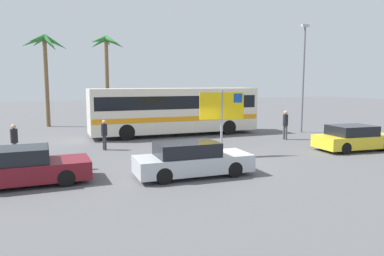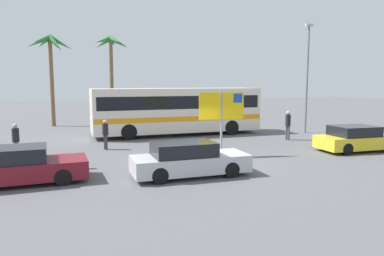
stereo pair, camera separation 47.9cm
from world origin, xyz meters
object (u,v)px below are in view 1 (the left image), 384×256
Objects in this scene: ferry_sign at (223,108)px; car_maroon at (19,167)px; pedestrian_near_sign at (14,139)px; pedestrian_crossing_lot at (104,133)px; car_yellow at (354,138)px; bus_front_coach at (174,109)px; car_silver at (192,160)px; pedestrian_by_bus at (285,122)px.

ferry_sign reaches higher than car_maroon.
pedestrian_crossing_lot is at bearing 21.90° from pedestrian_near_sign.
car_yellow is 16.06m from car_maroon.
car_silver is (-2.80, -10.69, -1.15)m from bus_front_coach.
pedestrian_crossing_lot is at bearing -142.46° from bus_front_coach.
bus_front_coach reaches higher than pedestrian_crossing_lot.
pedestrian_near_sign reaches higher than pedestrian_crossing_lot.
car_maroon is (-8.86, -9.74, -1.15)m from bus_front_coach.
pedestrian_crossing_lot is at bearing 110.42° from car_silver.
ferry_sign is at bearing -90.43° from bus_front_coach.
ferry_sign is 0.69× the size of car_maroon.
pedestrian_by_bus reaches higher than pedestrian_crossing_lot.
car_maroon and car_silver have the same top height.
bus_front_coach reaches higher than pedestrian_near_sign.
car_yellow is 2.37× the size of pedestrian_by_bus.
pedestrian_near_sign is (-6.62, 5.59, 0.34)m from car_silver.
pedestrian_near_sign is at bearing -0.28° from pedestrian_crossing_lot.
car_yellow and car_maroon have the same top height.
ferry_sign reaches higher than pedestrian_by_bus.
pedestrian_by_bus is (5.91, 3.25, -1.24)m from ferry_sign.
ferry_sign is at bearing 48.20° from car_silver.
pedestrian_by_bus is at bearing 18.13° from car_maroon.
pedestrian_near_sign is at bearing -12.98° from pedestrian_by_bus.
pedestrian_by_bus is at bearing -37.09° from bus_front_coach.
bus_front_coach is 7.70m from ferry_sign.
car_yellow is at bearing 0.04° from ferry_sign.
pedestrian_crossing_lot is at bearing 152.81° from ferry_sign.
pedestrian_crossing_lot is (-11.07, 0.42, -0.15)m from pedestrian_by_bus.
car_silver is 2.46× the size of pedestrian_by_bus.
pedestrian_crossing_lot is (3.65, 5.73, 0.30)m from car_maroon.
bus_front_coach is at bearing -52.59° from pedestrian_by_bus.
bus_front_coach is 6.63m from pedestrian_crossing_lot.
car_maroon is at bearing -158.62° from ferry_sign.
bus_front_coach is 11.34m from car_yellow.
ferry_sign is 1.76× the size of pedestrian_by_bus.
pedestrian_by_bus is (-1.32, 4.29, 0.45)m from car_yellow.
pedestrian_near_sign reaches higher than car_silver.
car_maroon is 6.80m from pedestrian_crossing_lot.
car_maroon is (-8.81, -2.06, -1.69)m from ferry_sign.
pedestrian_by_bus is at bearing 37.06° from ferry_sign.
bus_front_coach is at bearing -157.23° from pedestrian_crossing_lot.
bus_front_coach is 6.23× the size of pedestrian_by_bus.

